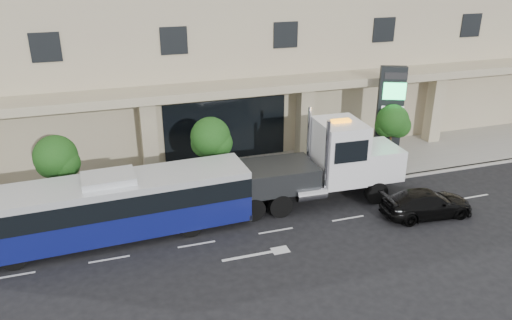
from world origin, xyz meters
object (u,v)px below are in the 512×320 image
(city_bus, at_px, (112,206))
(tow_truck, at_px, (321,166))
(signage_pylon, at_px, (389,115))

(city_bus, relative_size, tow_truck, 1.19)
(city_bus, xyz_separation_m, tow_truck, (11.10, 0.56, 0.38))
(signage_pylon, bearing_deg, tow_truck, -129.06)
(city_bus, xyz_separation_m, signage_pylon, (17.20, 3.81, 1.65))
(city_bus, distance_m, tow_truck, 11.12)
(city_bus, bearing_deg, tow_truck, 0.59)
(city_bus, height_order, tow_truck, tow_truck)
(city_bus, distance_m, signage_pylon, 17.70)
(signage_pylon, bearing_deg, city_bus, -144.63)
(tow_truck, bearing_deg, signage_pylon, 30.32)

